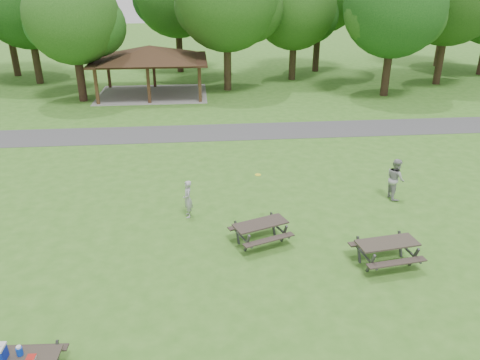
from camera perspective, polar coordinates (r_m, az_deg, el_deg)
ground at (r=15.60m, az=-2.30°, el=-10.53°), size 160.00×160.00×0.00m
asphalt_path at (r=28.25m, az=-3.97°, el=5.79°), size 120.00×3.20×0.02m
pavilion at (r=37.43m, az=-10.95°, el=14.77°), size 8.60×7.01×3.76m
tree_row_c at (r=43.97m, az=-24.46°, el=19.08°), size 8.19×7.80×10.67m
tree_row_d at (r=36.45m, az=-19.60°, el=17.94°), size 6.93×6.60×9.27m
tree_row_e at (r=38.00m, az=-1.45°, el=20.96°), size 8.40×8.00×11.02m
tree_row_f at (r=42.36m, az=6.81°, el=19.85°), size 7.35×7.00×9.55m
tree_row_g at (r=37.91m, az=18.43°, el=19.13°), size 7.77×7.40×10.25m
picnic_table_near at (r=12.69m, az=-25.83°, el=-19.01°), size 1.77×1.45×1.18m
picnic_table_middle at (r=16.55m, az=2.51°, el=-5.83°), size 2.31×2.09×0.82m
picnic_table_far at (r=16.11m, az=17.46°, el=-7.84°), size 2.20×1.86×0.86m
frisbee_in_flight at (r=18.36m, az=2.20°, el=0.64°), size 0.30×0.30×0.02m
frisbee_thrower at (r=18.31m, az=-6.39°, el=-2.31°), size 0.43×0.60×1.52m
frisbee_catcher at (r=20.71m, az=18.42°, el=0.15°), size 0.72×0.90×1.77m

